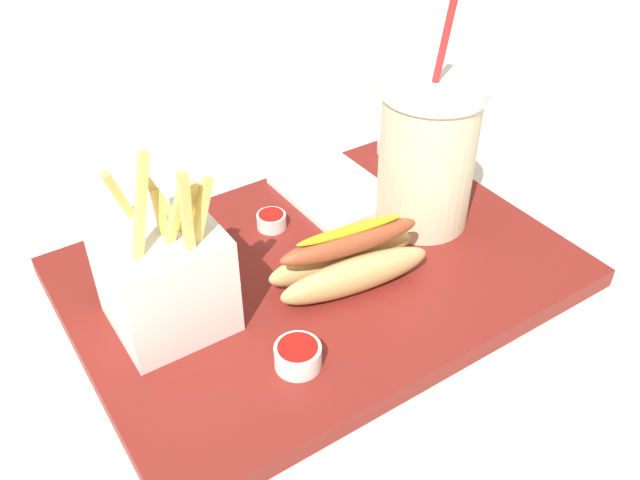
# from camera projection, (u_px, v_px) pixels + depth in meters

# --- Properties ---
(ground_plane) EXTENTS (2.40, 2.40, 0.02)m
(ground_plane) POSITION_uv_depth(u_px,v_px,m) (320.00, 287.00, 0.68)
(ground_plane) COLOR silver
(food_tray) EXTENTS (0.47, 0.33, 0.02)m
(food_tray) POSITION_uv_depth(u_px,v_px,m) (320.00, 272.00, 0.67)
(food_tray) COLOR maroon
(food_tray) RESTS_ON ground_plane
(soda_cup) EXTENTS (0.10, 0.10, 0.24)m
(soda_cup) POSITION_uv_depth(u_px,v_px,m) (427.00, 155.00, 0.67)
(soda_cup) COLOR beige
(soda_cup) RESTS_ON food_tray
(fries_basket) EXTENTS (0.10, 0.09, 0.17)m
(fries_basket) POSITION_uv_depth(u_px,v_px,m) (165.00, 277.00, 0.57)
(fries_basket) COLOR white
(fries_basket) RESTS_ON food_tray
(hot_dog_1) EXTENTS (0.16, 0.07, 0.07)m
(hot_dog_1) POSITION_uv_depth(u_px,v_px,m) (349.00, 261.00, 0.62)
(hot_dog_1) COLOR tan
(hot_dog_1) RESTS_ON food_tray
(ketchup_cup_1) EXTENTS (0.03, 0.03, 0.02)m
(ketchup_cup_1) POSITION_uv_depth(u_px,v_px,m) (271.00, 220.00, 0.70)
(ketchup_cup_1) COLOR white
(ketchup_cup_1) RESTS_ON food_tray
(ketchup_cup_2) EXTENTS (0.04, 0.04, 0.02)m
(ketchup_cup_2) POSITION_uv_depth(u_px,v_px,m) (393.00, 145.00, 0.83)
(ketchup_cup_2) COLOR white
(ketchup_cup_2) RESTS_ON food_tray
(ketchup_cup_3) EXTENTS (0.04, 0.04, 0.02)m
(ketchup_cup_3) POSITION_uv_depth(u_px,v_px,m) (298.00, 355.00, 0.55)
(ketchup_cup_3) COLOR white
(ketchup_cup_3) RESTS_ON food_tray
(napkin_stack) EXTENTS (0.11, 0.13, 0.01)m
(napkin_stack) POSITION_uv_depth(u_px,v_px,m) (335.00, 191.00, 0.76)
(napkin_stack) COLOR white
(napkin_stack) RESTS_ON food_tray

